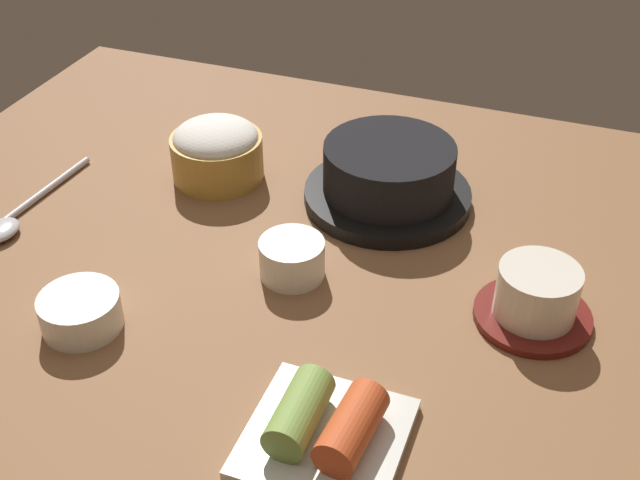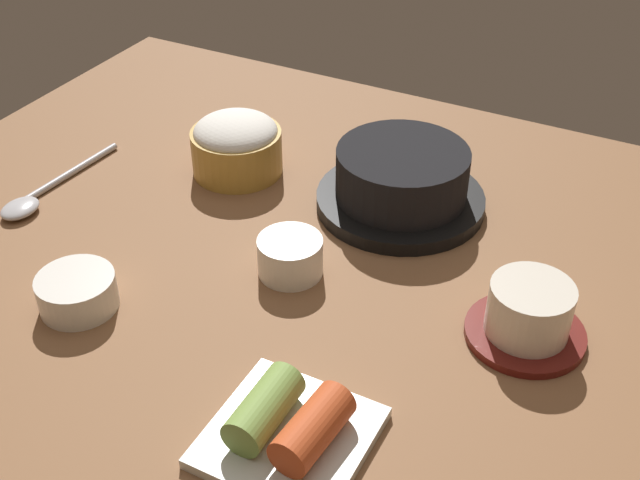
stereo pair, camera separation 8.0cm
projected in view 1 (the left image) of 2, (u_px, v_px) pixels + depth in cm
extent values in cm
cube|color=brown|center=(309.00, 256.00, 84.58)|extent=(100.00, 76.00, 2.00)
cylinder|color=black|center=(387.00, 195.00, 90.70)|extent=(18.78, 18.78, 1.60)
cylinder|color=black|center=(389.00, 168.00, 88.58)|extent=(14.55, 14.55, 5.53)
cylinder|color=#D15619|center=(390.00, 149.00, 87.12)|extent=(12.80, 12.80, 0.60)
cylinder|color=#B78C38|center=(217.00, 157.00, 93.88)|extent=(10.70, 10.70, 5.26)
ellipsoid|color=white|center=(216.00, 138.00, 92.32)|extent=(9.85, 9.85, 3.75)
cylinder|color=maroon|center=(532.00, 316.00, 74.95)|extent=(10.95, 10.95, 0.80)
cylinder|color=silver|center=(537.00, 292.00, 73.24)|extent=(7.54, 7.54, 4.97)
cylinder|color=#C6D18C|center=(541.00, 273.00, 71.94)|extent=(6.41, 6.41, 0.40)
cylinder|color=white|center=(291.00, 258.00, 79.41)|extent=(6.52, 6.52, 3.95)
cylinder|color=#B73323|center=(291.00, 245.00, 78.41)|extent=(5.35, 5.35, 0.50)
cube|color=silver|center=(325.00, 439.00, 63.15)|extent=(12.27, 12.27, 1.00)
cylinder|color=#7A9E47|center=(299.00, 412.00, 62.44)|extent=(3.47, 7.38, 3.44)
cylinder|color=#C64C23|center=(352.00, 427.00, 61.24)|extent=(4.06, 7.63, 3.44)
cylinder|color=white|center=(81.00, 312.00, 73.42)|extent=(7.44, 7.44, 3.41)
cylinder|color=#B73323|center=(78.00, 300.00, 72.59)|extent=(6.10, 6.10, 0.50)
cylinder|color=#B7B7BC|center=(43.00, 193.00, 91.85)|extent=(1.98, 16.28, 0.80)
ellipsoid|color=#B7B7BC|center=(0.00, 230.00, 85.37)|extent=(3.60, 4.68, 1.26)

